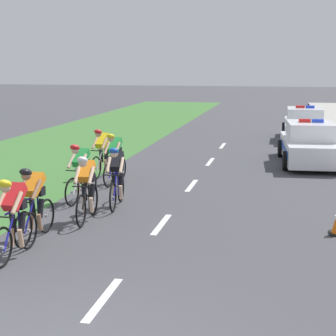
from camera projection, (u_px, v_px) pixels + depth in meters
The scene contains 11 objects.
grass_verge at pixel (42, 155), 21.25m from camera, with size 7.00×60.00×0.01m, color #3D7033.
lane_markings_centre at pixel (179, 202), 14.05m from camera, with size 0.14×21.60×0.01m.
cyclist_lead at pixel (14, 216), 9.90m from camera, with size 0.42×1.72×1.56m.
cyclist_second at pixel (34, 202), 10.91m from camera, with size 0.42×1.72×1.56m.
cyclist_third at pixel (87, 187), 12.24m from camera, with size 0.44×1.72×1.56m.
cyclist_fourth at pixel (117, 176), 13.45m from camera, with size 0.45×1.72×1.56m.
cyclist_fifth at pixel (81, 172), 13.97m from camera, with size 0.45×1.72×1.56m.
cyclist_sixth at pixel (114, 158), 16.05m from camera, with size 0.44×1.72×1.56m.
cyclist_seventh at pixel (102, 152), 17.07m from camera, with size 0.45×1.72×1.56m.
police_car_nearest at pixel (310, 145), 19.33m from camera, with size 2.24×4.52×1.59m.
police_car_second at pixel (304, 125), 25.41m from camera, with size 2.02×4.41×1.59m.
Camera 1 is at (2.58, -5.48, 3.51)m, focal length 58.71 mm.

